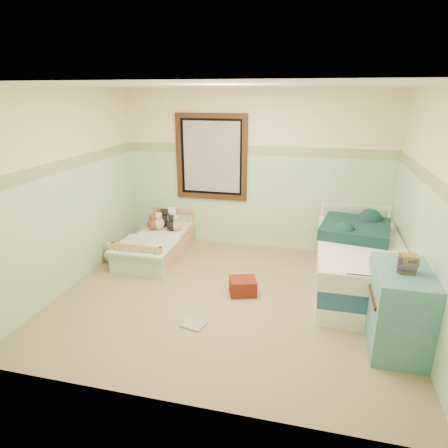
% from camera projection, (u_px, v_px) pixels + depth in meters
% --- Properties ---
extents(floor, '(4.20, 3.60, 0.02)m').
position_uv_depth(floor, '(229.00, 298.00, 4.84)').
color(floor, '#846D4D').
rests_on(floor, ground).
extents(ceiling, '(4.20, 3.60, 0.02)m').
position_uv_depth(ceiling, '(230.00, 84.00, 4.03)').
color(ceiling, white).
rests_on(ceiling, wall_back).
extents(wall_back, '(4.20, 0.04, 2.50)m').
position_uv_depth(wall_back, '(255.00, 171.00, 6.09)').
color(wall_back, beige).
rests_on(wall_back, floor).
extents(wall_front, '(4.20, 0.04, 2.50)m').
position_uv_depth(wall_front, '(174.00, 265.00, 2.78)').
color(wall_front, beige).
rests_on(wall_front, floor).
extents(wall_left, '(0.04, 3.60, 2.50)m').
position_uv_depth(wall_left, '(68.00, 190.00, 4.90)').
color(wall_left, beige).
rests_on(wall_left, floor).
extents(wall_right, '(0.04, 3.60, 2.50)m').
position_uv_depth(wall_right, '(429.00, 213.00, 3.96)').
color(wall_right, beige).
rests_on(wall_right, floor).
extents(wainscot_mint, '(4.20, 0.01, 1.50)m').
position_uv_depth(wainscot_mint, '(254.00, 202.00, 6.23)').
color(wainscot_mint, '#97CE9C').
rests_on(wainscot_mint, floor).
extents(border_strip, '(4.20, 0.01, 0.15)m').
position_uv_depth(border_strip, '(255.00, 151.00, 5.97)').
color(border_strip, '#34633C').
rests_on(border_strip, wall_back).
extents(window_frame, '(1.16, 0.06, 1.36)m').
position_uv_depth(window_frame, '(211.00, 157.00, 6.14)').
color(window_frame, '#321B11').
rests_on(window_frame, wall_back).
extents(window_blinds, '(0.92, 0.01, 1.12)m').
position_uv_depth(window_blinds, '(211.00, 157.00, 6.15)').
color(window_blinds, '#BABAB5').
rests_on(window_blinds, window_frame).
extents(toddler_bed_frame, '(0.76, 1.53, 0.20)m').
position_uv_depth(toddler_bed_frame, '(159.00, 249.00, 6.08)').
color(toddler_bed_frame, '#AC7642').
rests_on(toddler_bed_frame, floor).
extents(toddler_mattress, '(0.70, 1.46, 0.12)m').
position_uv_depth(toddler_mattress, '(158.00, 239.00, 6.03)').
color(toddler_mattress, white).
rests_on(toddler_mattress, toddler_bed_frame).
extents(patchwork_quilt, '(0.83, 0.76, 0.03)m').
position_uv_depth(patchwork_quilt, '(145.00, 246.00, 5.56)').
color(patchwork_quilt, '#84C1DF').
rests_on(patchwork_quilt, toddler_mattress).
extents(plush_bed_brown, '(0.19, 0.19, 0.19)m').
position_uv_depth(plush_bed_brown, '(161.00, 220.00, 6.47)').
color(plush_bed_brown, brown).
rests_on(plush_bed_brown, toddler_mattress).
extents(plush_bed_white, '(0.22, 0.22, 0.22)m').
position_uv_depth(plush_bed_white, '(172.00, 220.00, 6.42)').
color(plush_bed_white, white).
rests_on(plush_bed_white, toddler_mattress).
extents(plush_bed_tan, '(0.20, 0.20, 0.20)m').
position_uv_depth(plush_bed_tan, '(159.00, 224.00, 6.25)').
color(plush_bed_tan, '#D2B286').
rests_on(plush_bed_tan, toddler_mattress).
extents(plush_bed_dark, '(0.18, 0.18, 0.18)m').
position_uv_depth(plush_bed_dark, '(172.00, 225.00, 6.21)').
color(plush_bed_dark, black).
rests_on(plush_bed_dark, toddler_mattress).
extents(plush_floor_cream, '(0.23, 0.23, 0.23)m').
position_uv_depth(plush_floor_cream, '(121.00, 258.00, 5.71)').
color(plush_floor_cream, '#EEE5CA').
rests_on(plush_floor_cream, floor).
extents(plush_floor_tan, '(0.22, 0.22, 0.22)m').
position_uv_depth(plush_floor_tan, '(112.00, 255.00, 5.80)').
color(plush_floor_tan, '#D2B286').
rests_on(plush_floor_tan, floor).
extents(twin_bed_frame, '(0.99, 1.97, 0.22)m').
position_uv_depth(twin_bed_frame, '(356.00, 282.00, 4.99)').
color(twin_bed_frame, white).
rests_on(twin_bed_frame, floor).
extents(twin_boxspring, '(0.99, 1.97, 0.22)m').
position_uv_depth(twin_boxspring, '(358.00, 266.00, 4.92)').
color(twin_boxspring, navy).
rests_on(twin_boxspring, twin_bed_frame).
extents(twin_mattress, '(1.03, 2.01, 0.22)m').
position_uv_depth(twin_mattress, '(360.00, 250.00, 4.85)').
color(twin_mattress, silver).
rests_on(twin_mattress, twin_boxspring).
extents(teal_blanket, '(0.97, 1.02, 0.14)m').
position_uv_depth(teal_blanket, '(355.00, 229.00, 5.07)').
color(teal_blanket, black).
rests_on(teal_blanket, twin_mattress).
extents(dresser, '(0.52, 0.83, 0.83)m').
position_uv_depth(dresser, '(398.00, 309.00, 3.79)').
color(dresser, teal).
rests_on(dresser, floor).
extents(book_stack, '(0.18, 0.15, 0.16)m').
position_uv_depth(book_stack, '(407.00, 264.00, 3.59)').
color(book_stack, '#522730').
rests_on(book_stack, dresser).
extents(red_pillow, '(0.40, 0.37, 0.21)m').
position_uv_depth(red_pillow, '(243.00, 286.00, 4.88)').
color(red_pillow, '#901F06').
rests_on(red_pillow, floor).
extents(floor_book, '(0.29, 0.24, 0.02)m').
position_uv_depth(floor_book, '(193.00, 325.00, 4.24)').
color(floor_book, orange).
rests_on(floor_book, floor).
extents(extra_plush_0, '(0.18, 0.18, 0.18)m').
position_uv_depth(extra_plush_0, '(176.00, 225.00, 6.21)').
color(extra_plush_0, '#D2B286').
rests_on(extra_plush_0, toddler_mattress).
extents(extra_plush_1, '(0.20, 0.20, 0.20)m').
position_uv_depth(extra_plush_1, '(165.00, 220.00, 6.41)').
color(extra_plush_1, black).
rests_on(extra_plush_1, toddler_mattress).
extents(extra_plush_2, '(0.19, 0.19, 0.19)m').
position_uv_depth(extra_plush_2, '(153.00, 224.00, 6.23)').
color(extra_plush_2, brown).
rests_on(extra_plush_2, toddler_mattress).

